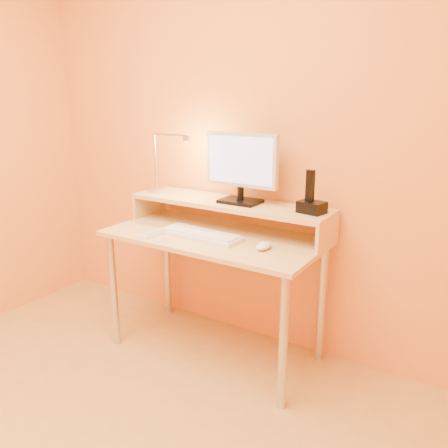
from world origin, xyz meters
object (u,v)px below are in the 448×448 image
Objects in this scene: phone_dock at (312,207)px; mouse at (264,246)px; lamp_base at (157,190)px; monitor_panel at (242,160)px; keyboard at (201,235)px; remote_control at (156,233)px.

phone_dock is 1.18× the size of mouse.
lamp_base is at bearing 168.31° from mouse.
monitor_panel reaches higher than mouse.
lamp_base is 0.88m from mouse.
mouse reaches higher than keyboard.
remote_control is at bearing -153.62° from keyboard.
phone_dock is at bearing 25.44° from keyboard.
lamp_base is 0.22× the size of keyboard.
phone_dock is 0.65× the size of remote_control.
phone_dock is 0.85m from remote_control.
lamp_base is at bearing 133.45° from remote_control.
keyboard is at bearing -178.70° from mouse.
phone_dock reaches higher than mouse.
lamp_base is 0.41m from remote_control.
mouse is at bearing 2.84° from keyboard.
keyboard is (-0.53, -0.22, -0.18)m from phone_dock.
monitor_panel reaches higher than lamp_base.
monitor_panel is 0.52m from mouse.
lamp_base is 1.00m from phone_dock.
mouse reaches higher than remote_control.
remote_control is at bearing -135.94° from monitor_panel.
remote_control is at bearing -145.99° from phone_dock.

